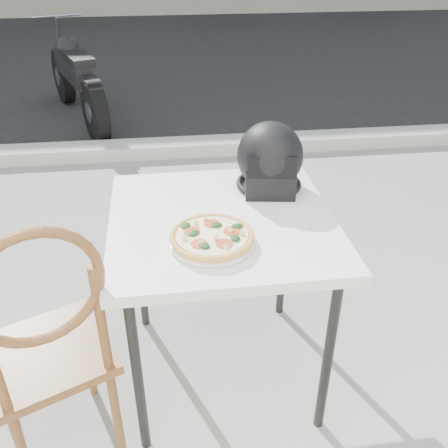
{
  "coord_description": "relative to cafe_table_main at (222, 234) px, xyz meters",
  "views": [
    {
      "loc": [
        0.19,
        -1.29,
        1.83
      ],
      "look_at": [
        0.39,
        0.26,
        0.89
      ],
      "focal_mm": 40.0,
      "sensor_mm": 36.0,
      "label": 1
    }
  ],
  "objects": [
    {
      "name": "street_asphalt",
      "position": [
        -0.39,
        6.61,
        -0.76
      ],
      "size": [
        30.0,
        8.0,
        0.0
      ],
      "primitive_type": "cube",
      "color": "black",
      "rests_on": "ground"
    },
    {
      "name": "curb",
      "position": [
        -0.39,
        2.61,
        -0.7
      ],
      "size": [
        30.0,
        0.25,
        0.12
      ],
      "primitive_type": "cube",
      "color": "#ABA9A0",
      "rests_on": "ground"
    },
    {
      "name": "cafe_table_main",
      "position": [
        0.0,
        0.0,
        0.0
      ],
      "size": [
        0.89,
        0.89,
        0.84
      ],
      "rotation": [
        0.0,
        0.0,
        0.01
      ],
      "color": "white",
      "rests_on": "ground"
    },
    {
      "name": "plate",
      "position": [
        -0.06,
        -0.18,
        0.08
      ],
      "size": [
        0.41,
        0.41,
        0.02
      ],
      "rotation": [
        0.0,
        0.0,
        -0.41
      ],
      "color": "silver",
      "rests_on": "cafe_table_main"
    },
    {
      "name": "pizza",
      "position": [
        -0.06,
        -0.18,
        0.11
      ],
      "size": [
        0.31,
        0.31,
        0.04
      ],
      "rotation": [
        0.0,
        0.0,
        -0.02
      ],
      "color": "#DA9E4F",
      "rests_on": "plate"
    },
    {
      "name": "helmet",
      "position": [
        0.23,
        0.23,
        0.2
      ],
      "size": [
        0.32,
        0.33,
        0.29
      ],
      "rotation": [
        0.0,
        0.0,
        -0.14
      ],
      "color": "black",
      "rests_on": "cafe_table_main"
    },
    {
      "name": "cafe_chair_main",
      "position": [
        -0.65,
        -0.37,
        -0.14
      ],
      "size": [
        0.56,
        0.56,
        1.11
      ],
      "rotation": [
        0.0,
        0.0,
        3.57
      ],
      "color": "brown",
      "rests_on": "ground"
    },
    {
      "name": "motorcycle",
      "position": [
        -1.08,
        3.66,
        -0.32
      ],
      "size": [
        0.83,
        1.93,
        1.0
      ],
      "rotation": [
        0.0,
        0.0,
        0.35
      ],
      "color": "black",
      "rests_on": "street_asphalt"
    }
  ]
}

